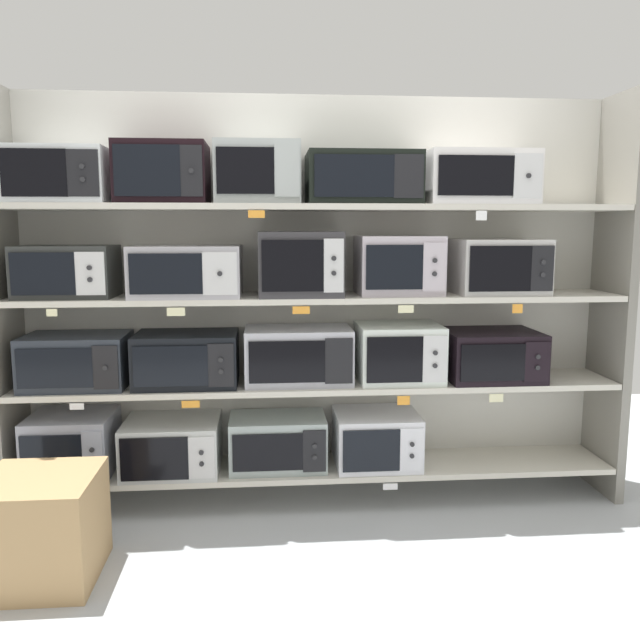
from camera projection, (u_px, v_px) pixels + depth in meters
name	position (u px, v px, depth m)	size (l,w,h in m)	color
ground	(341.00, 607.00, 2.54)	(7.17, 6.00, 0.02)	#B2B7BC
back_panel	(317.00, 298.00, 3.59)	(3.37, 0.04, 2.20)	beige
upright_left	(3.00, 305.00, 3.23)	(0.05, 0.40, 2.20)	gray
upright_right	(612.00, 299.00, 3.50)	(0.05, 0.40, 2.20)	gray
shelf_0	(320.00, 467.00, 3.50)	(3.17, 0.40, 0.03)	beige
microwave_0	(73.00, 444.00, 3.36)	(0.43, 0.41, 0.32)	#9699A7
microwave_1	(172.00, 445.00, 3.41)	(0.50, 0.42, 0.27)	#BBBEBB
microwave_2	(278.00, 442.00, 3.45)	(0.51, 0.35, 0.28)	#99A6A4
microwave_3	(376.00, 438.00, 3.50)	(0.45, 0.40, 0.29)	silver
price_tag_0	(54.00, 499.00, 3.19)	(0.07, 0.00, 0.04)	orange
price_tag_1	(390.00, 487.00, 3.33)	(0.08, 0.00, 0.03)	white
shelf_1	(320.00, 384.00, 3.43)	(3.17, 0.40, 0.03)	beige
microwave_4	(77.00, 361.00, 3.30)	(0.52, 0.37, 0.27)	#272D35
microwave_5	(187.00, 359.00, 3.35)	(0.53, 0.37, 0.27)	black
microwave_6	(298.00, 355.00, 3.40)	(0.56, 0.34, 0.29)	#B6B7C3
microwave_7	(399.00, 352.00, 3.44)	(0.44, 0.39, 0.31)	silver
microwave_8	(491.00, 355.00, 3.49)	(0.50, 0.42, 0.26)	black
price_tag_2	(77.00, 406.00, 3.13)	(0.07, 0.00, 0.03)	white
price_tag_3	(191.00, 404.00, 3.18)	(0.09, 0.00, 0.04)	orange
price_tag_4	(404.00, 400.00, 3.27)	(0.06, 0.00, 0.05)	orange
price_tag_5	(496.00, 398.00, 3.31)	(0.07, 0.00, 0.04)	beige
shelf_2	(320.00, 298.00, 3.37)	(3.17, 0.40, 0.03)	beige
microwave_9	(67.00, 271.00, 3.23)	(0.47, 0.35, 0.26)	#2E302E
microwave_10	(187.00, 271.00, 3.28)	(0.55, 0.42, 0.26)	#A4A1A6
microwave_11	(300.00, 264.00, 3.33)	(0.43, 0.42, 0.33)	#323033
microwave_12	(398.00, 265.00, 3.37)	(0.43, 0.35, 0.31)	#BCB1BB
microwave_13	(498.00, 266.00, 3.42)	(0.47, 0.39, 0.29)	beige
price_tag_6	(52.00, 313.00, 3.06)	(0.05, 0.00, 0.04)	beige
price_tag_7	(176.00, 312.00, 3.11)	(0.09, 0.00, 0.04)	beige
price_tag_8	(301.00, 310.00, 3.16)	(0.09, 0.00, 0.04)	orange
price_tag_9	(406.00, 309.00, 3.20)	(0.08, 0.00, 0.04)	beige
price_tag_10	(517.00, 309.00, 3.25)	(0.05, 0.00, 0.05)	orange
shelf_3	(320.00, 208.00, 3.30)	(3.17, 0.40, 0.03)	beige
microwave_14	(62.00, 176.00, 3.17)	(0.47, 0.41, 0.27)	silver
microwave_15	(163.00, 174.00, 3.20)	(0.44, 0.38, 0.30)	black
microwave_16	(258.00, 174.00, 3.24)	(0.43, 0.34, 0.31)	#A0A6A4
microwave_17	(362.00, 179.00, 3.29)	(0.57, 0.40, 0.26)	black
microwave_18	(476.00, 179.00, 3.34)	(0.56, 0.42, 0.27)	silver
price_tag_11	(256.00, 214.00, 3.07)	(0.08, 0.00, 0.04)	orange
price_tag_12	(481.00, 216.00, 3.17)	(0.06, 0.00, 0.05)	white
shipping_carton	(41.00, 528.00, 2.71)	(0.47, 0.47, 0.45)	tan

